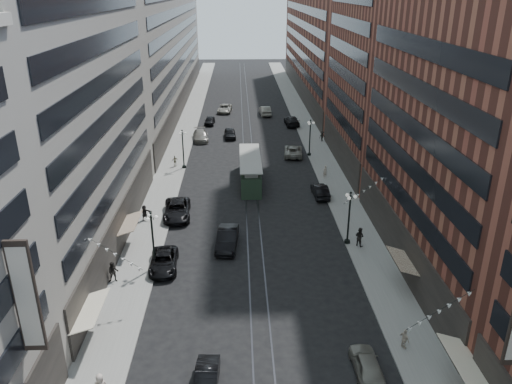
{
  "coord_description": "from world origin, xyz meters",
  "views": [
    {
      "loc": [
        -1.46,
        -11.63,
        23.75
      ],
      "look_at": [
        0.19,
        33.85,
        5.0
      ],
      "focal_mm": 35.0,
      "sensor_mm": 36.0,
      "label": 1
    }
  ],
  "objects": [
    {
      "name": "ground",
      "position": [
        0.0,
        60.0,
        0.0
      ],
      "size": [
        220.0,
        220.0,
        0.0
      ],
      "primitive_type": "plane",
      "color": "black",
      "rests_on": "ground"
    },
    {
      "name": "sidewalk_west",
      "position": [
        -11.0,
        70.0,
        0.07
      ],
      "size": [
        4.0,
        180.0,
        0.15
      ],
      "primitive_type": "cube",
      "color": "gray",
      "rests_on": "ground"
    },
    {
      "name": "sidewalk_east",
      "position": [
        11.0,
        70.0,
        0.07
      ],
      "size": [
        4.0,
        180.0,
        0.15
      ],
      "primitive_type": "cube",
      "color": "gray",
      "rests_on": "ground"
    },
    {
      "name": "rail_west",
      "position": [
        -0.7,
        70.0,
        0.01
      ],
      "size": [
        0.12,
        180.0,
        0.02
      ],
      "primitive_type": "cube",
      "color": "#2D2D33",
      "rests_on": "ground"
    },
    {
      "name": "rail_east",
      "position": [
        0.7,
        70.0,
        0.01
      ],
      "size": [
        0.12,
        180.0,
        0.02
      ],
      "primitive_type": "cube",
      "color": "#2D2D33",
      "rests_on": "ground"
    },
    {
      "name": "building_west_mid",
      "position": [
        -17.0,
        33.0,
        14.0
      ],
      "size": [
        8.0,
        36.0,
        28.0
      ],
      "primitive_type": "cube",
      "color": "gray",
      "rests_on": "ground"
    },
    {
      "name": "building_west_far",
      "position": [
        -17.0,
        96.0,
        13.0
      ],
      "size": [
        8.0,
        90.0,
        26.0
      ],
      "primitive_type": "cube",
      "color": "gray",
      "rests_on": "ground"
    },
    {
      "name": "building_east_mid",
      "position": [
        17.0,
        28.0,
        12.0
      ],
      "size": [
        8.0,
        30.0,
        24.0
      ],
      "primitive_type": "cube",
      "color": "brown",
      "rests_on": "ground"
    },
    {
      "name": "building_east_tower",
      "position": [
        17.0,
        56.0,
        21.0
      ],
      "size": [
        8.0,
        26.0,
        42.0
      ],
      "primitive_type": "cube",
      "color": "brown",
      "rests_on": "ground"
    },
    {
      "name": "building_east_far",
      "position": [
        17.0,
        105.0,
        12.0
      ],
      "size": [
        8.0,
        72.0,
        24.0
      ],
      "primitive_type": "cube",
      "color": "brown",
      "rests_on": "ground"
    },
    {
      "name": "lamppost_sw_far",
      "position": [
        -9.2,
        28.0,
        3.1
      ],
      "size": [
        1.03,
        1.14,
        5.52
      ],
      "color": "black",
      "rests_on": "sidewalk_west"
    },
    {
      "name": "lamppost_sw_mid",
      "position": [
        -9.2,
        55.0,
        3.1
      ],
      "size": [
        1.03,
        1.14,
        5.52
      ],
      "color": "black",
      "rests_on": "sidewalk_west"
    },
    {
      "name": "lamppost_se_far",
      "position": [
        9.2,
        32.0,
        3.1
      ],
      "size": [
        1.03,
        1.14,
        5.52
      ],
      "color": "black",
      "rests_on": "sidewalk_east"
    },
    {
      "name": "lamppost_se_mid",
      "position": [
        9.2,
        60.0,
        3.1
      ],
      "size": [
        1.03,
        1.14,
        5.52
      ],
      "color": "black",
      "rests_on": "sidewalk_east"
    },
    {
      "name": "streetcar",
      "position": [
        0.0,
        49.54,
        1.56
      ],
      "size": [
        2.71,
        12.23,
        3.38
      ],
      "color": "#243926",
      "rests_on": "ground"
    },
    {
      "name": "car_2",
      "position": [
        -8.4,
        27.99,
        0.73
      ],
      "size": [
        2.7,
        5.37,
        1.46
      ],
      "primitive_type": "imported",
      "rotation": [
        0.0,
        0.0,
        0.05
      ],
      "color": "black",
      "rests_on": "ground"
    },
    {
      "name": "car_4",
      "position": [
        6.8,
        14.12,
        0.73
      ],
      "size": [
        1.76,
        4.3,
        1.46
      ],
      "primitive_type": "imported",
      "rotation": [
        0.0,
        0.0,
        3.15
      ],
      "color": "slate",
      "rests_on": "ground"
    },
    {
      "name": "car_5",
      "position": [
        -3.71,
        13.12,
        0.69
      ],
      "size": [
        1.65,
        4.26,
        1.38
      ],
      "primitive_type": "imported",
      "rotation": [
        0.0,
        0.0,
        -0.04
      ],
      "color": "black",
      "rests_on": "ground"
    },
    {
      "name": "pedestrian_2",
      "position": [
        -12.38,
        25.75,
        1.09
      ],
      "size": [
        0.97,
        0.61,
        1.88
      ],
      "primitive_type": "imported",
      "rotation": [
        0.0,
        0.0,
        0.12
      ],
      "color": "black",
      "rests_on": "sidewalk_west"
    },
    {
      "name": "pedestrian_4",
      "position": [
        9.98,
        16.35,
        0.91
      ],
      "size": [
        0.74,
        0.98,
        1.53
      ],
      "primitive_type": "imported",
      "rotation": [
        0.0,
        0.0,
        1.99
      ],
      "color": "beige",
      "rests_on": "sidewalk_east"
    },
    {
      "name": "car_7",
      "position": [
        -8.4,
        39.02,
        0.86
      ],
      "size": [
        3.26,
        6.35,
        1.71
      ],
      "primitive_type": "imported",
      "rotation": [
        0.0,
        0.0,
        0.07
      ],
      "color": "black",
      "rests_on": "ground"
    },
    {
      "name": "car_8",
      "position": [
        -7.79,
        68.96,
        0.83
      ],
      "size": [
        3.01,
        5.94,
        1.65
      ],
      "primitive_type": "imported",
      "rotation": [
        0.0,
        0.0,
        0.13
      ],
      "color": "slate",
      "rests_on": "ground"
    },
    {
      "name": "car_9",
      "position": [
        -6.8,
        79.36,
        0.74
      ],
      "size": [
        2.01,
        4.46,
        1.49
      ],
      "primitive_type": "imported",
      "rotation": [
        0.0,
        0.0,
        -0.06
      ],
      "color": "black",
      "rests_on": "ground"
    },
    {
      "name": "car_10",
      "position": [
        8.4,
        44.25,
        0.76
      ],
      "size": [
        1.82,
        4.7,
        1.53
      ],
      "primitive_type": "imported",
      "rotation": [
        0.0,
        0.0,
        3.19
      ],
      "color": "black",
      "rests_on": "ground"
    },
    {
      "name": "car_11",
      "position": [
        6.8,
        60.26,
        0.8
      ],
      "size": [
        3.26,
        5.99,
        1.59
      ],
      "primitive_type": "imported",
      "rotation": [
        0.0,
        0.0,
        3.03
      ],
      "color": "gray",
      "rests_on": "ground"
    },
    {
      "name": "car_12",
      "position": [
        8.4,
        78.18,
        0.85
      ],
      "size": [
        2.64,
        5.99,
        1.71
      ],
      "primitive_type": "imported",
      "rotation": [
        0.0,
        0.0,
        3.18
      ],
      "color": "black",
      "rests_on": "ground"
    },
    {
      "name": "car_13",
      "position": [
        -2.91,
        70.27,
        0.8
      ],
      "size": [
        2.11,
        4.78,
        1.6
      ],
      "primitive_type": "imported",
      "rotation": [
        0.0,
        0.0,
        0.05
      ],
      "color": "black",
      "rests_on": "ground"
    },
    {
      "name": "car_14",
      "position": [
        3.9,
        86.37,
        0.9
      ],
      "size": [
        2.29,
        5.56,
        1.79
      ],
      "primitive_type": "imported",
      "rotation": [
        0.0,
        0.0,
        3.21
      ],
      "color": "slate",
      "rests_on": "ground"
    },
    {
      "name": "pedestrian_5",
      "position": [
        -11.82,
        38.06,
        1.01
      ],
      "size": [
        1.65,
        0.97,
        1.72
      ],
      "primitive_type": "imported",
      "rotation": [
        0.0,
        0.0,
        0.34
      ],
      "color": "black",
      "rests_on": "sidewalk_west"
    },
    {
      "name": "pedestrian_6",
      "position": [
        -10.51,
        55.67,
        0.94
      ],
      "size": [
        1.02,
        0.76,
        1.58
      ],
      "primitive_type": "imported",
      "rotation": [
        0.0,
        0.0,
        3.56
      ],
      "color": "#B8B398",
      "rests_on": "sidewalk_west"
    },
    {
      "name": "pedestrian_7",
      "position": [
        10.25,
        31.42,
        1.12
      ],
      "size": [
        1.02,
        1.04,
        1.94
      ],
      "primitive_type": "imported",
      "rotation": [
        0.0,
        0.0,
        2.31
      ],
      "color": "black",
      "rests_on": "sidewalk_east"
    },
    {
      "name": "pedestrian_8",
      "position": [
        9.99,
        50.43,
        0.98
      ],
      "size": [
        0.72,
        0.61,
        1.66
      ],
      "primitive_type": "imported",
      "rotation": [
        0.0,
        0.0,
        3.55
      ],
      "color": "beige",
      "rests_on": "sidewalk_east"
    },
    {
      "name": "pedestrian_9",
      "position": [
        12.34,
        67.32,
        1.01
      ],
      "size": [
        1.2,
        0.88,
        1.72
      ],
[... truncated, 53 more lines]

